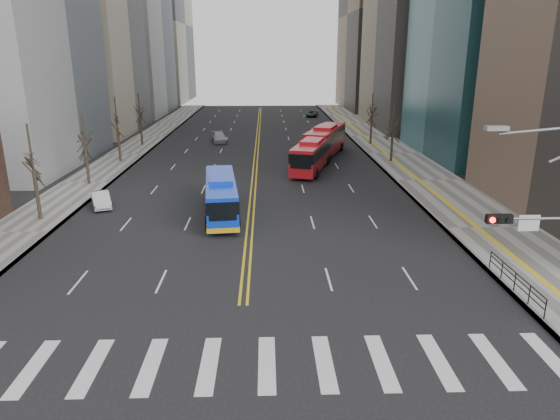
% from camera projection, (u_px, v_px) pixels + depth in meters
% --- Properties ---
extents(ground, '(220.00, 220.00, 0.00)m').
position_uv_depth(ground, '(238.00, 364.00, 20.36)').
color(ground, black).
extents(sidewalk_right, '(7.00, 130.00, 0.15)m').
position_uv_depth(sidewalk_right, '(393.00, 153.00, 63.78)').
color(sidewalk_right, slate).
rests_on(sidewalk_right, ground).
extents(sidewalk_left, '(5.00, 130.00, 0.15)m').
position_uv_depth(sidewalk_left, '(125.00, 155.00, 62.84)').
color(sidewalk_left, slate).
rests_on(sidewalk_left, ground).
extents(crosswalk, '(26.70, 4.00, 0.01)m').
position_uv_depth(crosswalk, '(238.00, 364.00, 20.36)').
color(crosswalk, silver).
rests_on(crosswalk, ground).
extents(centerline, '(0.55, 100.00, 0.01)m').
position_uv_depth(centerline, '(257.00, 142.00, 72.86)').
color(centerline, gold).
rests_on(centerline, ground).
extents(pedestrian_railing, '(0.06, 6.06, 1.02)m').
position_uv_depth(pedestrian_railing, '(515.00, 279.00, 26.24)').
color(pedestrian_railing, black).
rests_on(pedestrian_railing, sidewalk_right).
extents(street_trees, '(35.20, 47.20, 7.60)m').
position_uv_depth(street_trees, '(185.00, 128.00, 51.70)').
color(street_trees, '#2D211B').
rests_on(street_trees, ground).
extents(blue_bus, '(3.42, 10.90, 3.15)m').
position_uv_depth(blue_bus, '(221.00, 195.00, 38.98)').
color(blue_bus, '#0E37D3').
rests_on(blue_bus, ground).
extents(red_bus_near, '(5.49, 11.09, 3.44)m').
position_uv_depth(red_bus_near, '(312.00, 153.00, 54.02)').
color(red_bus_near, red).
rests_on(red_bus_near, ground).
extents(red_bus_far, '(6.55, 12.19, 3.77)m').
position_uv_depth(red_bus_far, '(325.00, 139.00, 62.16)').
color(red_bus_far, red).
rests_on(red_bus_far, ground).
extents(car_white, '(2.72, 4.11, 1.28)m').
position_uv_depth(car_white, '(101.00, 199.00, 41.35)').
color(car_white, silver).
rests_on(car_white, ground).
extents(car_dark_mid, '(1.98, 4.32, 1.43)m').
position_uv_depth(car_dark_mid, '(309.00, 146.00, 65.38)').
color(car_dark_mid, black).
rests_on(car_dark_mid, ground).
extents(car_silver, '(2.91, 5.13, 1.40)m').
position_uv_depth(car_silver, '(219.00, 138.00, 72.08)').
color(car_silver, '#98999D').
rests_on(car_silver, ground).
extents(car_dark_far, '(2.82, 4.61, 1.19)m').
position_uv_depth(car_dark_far, '(312.00, 114.00, 102.26)').
color(car_dark_far, black).
rests_on(car_dark_far, ground).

